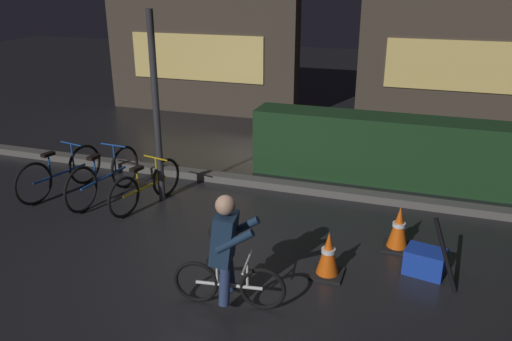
% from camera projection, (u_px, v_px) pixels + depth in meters
% --- Properties ---
extents(ground_plane, '(40.00, 40.00, 0.00)m').
position_uv_depth(ground_plane, '(225.00, 252.00, 6.41)').
color(ground_plane, black).
extents(sidewalk_curb, '(12.00, 0.24, 0.12)m').
position_uv_depth(sidewalk_curb, '(276.00, 185.00, 8.33)').
color(sidewalk_curb, '#56544F').
rests_on(sidewalk_curb, ground).
extents(hedge_row, '(4.80, 0.70, 1.11)m').
position_uv_depth(hedge_row, '(398.00, 151.00, 8.41)').
color(hedge_row, '#19381C').
rests_on(hedge_row, ground).
extents(storefront_left, '(4.90, 0.54, 4.37)m').
position_uv_depth(storefront_left, '(200.00, 23.00, 12.38)').
color(storefront_left, '#42382D').
rests_on(storefront_left, ground).
extents(storefront_right, '(4.23, 0.54, 4.71)m').
position_uv_depth(storefront_right, '(460.00, 20.00, 11.15)').
color(storefront_right, '#42382D').
rests_on(storefront_right, ground).
extents(street_post, '(0.10, 0.10, 2.82)m').
position_uv_depth(street_post, '(156.00, 110.00, 7.44)').
color(street_post, '#2D2D33').
rests_on(street_post, ground).
extents(parked_bike_leftmost, '(0.47, 1.62, 0.76)m').
position_uv_depth(parked_bike_leftmost, '(60.00, 173.00, 8.04)').
color(parked_bike_leftmost, black).
rests_on(parked_bike_leftmost, ground).
extents(parked_bike_left_mid, '(0.46, 1.72, 0.79)m').
position_uv_depth(parked_bike_left_mid, '(104.00, 177.00, 7.84)').
color(parked_bike_left_mid, black).
rests_on(parked_bike_left_mid, ground).
extents(parked_bike_center_left, '(0.47, 1.48, 0.69)m').
position_uv_depth(parked_bike_center_left, '(146.00, 186.00, 7.60)').
color(parked_bike_center_left, black).
rests_on(parked_bike_center_left, ground).
extents(traffic_cone_near, '(0.36, 0.36, 0.55)m').
position_uv_depth(traffic_cone_near, '(328.00, 255.00, 5.83)').
color(traffic_cone_near, black).
rests_on(traffic_cone_near, ground).
extents(traffic_cone_far, '(0.36, 0.36, 0.57)m').
position_uv_depth(traffic_cone_far, '(399.00, 228.00, 6.41)').
color(traffic_cone_far, black).
rests_on(traffic_cone_far, ground).
extents(blue_crate, '(0.49, 0.40, 0.30)m').
position_uv_depth(blue_crate, '(425.00, 262.00, 5.90)').
color(blue_crate, '#193DB7').
rests_on(blue_crate, ground).
extents(cyclist, '(1.18, 0.50, 1.25)m').
position_uv_depth(cyclist, '(226.00, 251.00, 5.18)').
color(cyclist, black).
rests_on(cyclist, ground).
extents(closed_umbrella, '(0.35, 0.15, 0.81)m').
position_uv_depth(closed_umbrella, '(445.00, 255.00, 5.53)').
color(closed_umbrella, black).
rests_on(closed_umbrella, ground).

